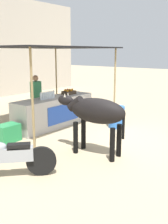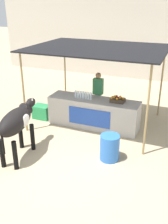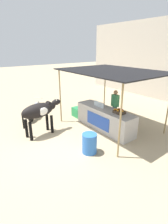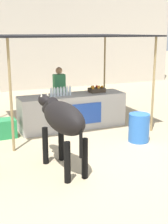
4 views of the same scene
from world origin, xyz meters
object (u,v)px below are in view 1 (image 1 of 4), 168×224
object	(u,v)px
fruit_crate	(69,92)
motorcycle_parked	(9,157)
cow	(95,112)
cooler_box	(8,133)
water_barrel	(117,117)
stall_counter	(55,112)
vendor_behind_counter	(36,99)

from	to	relation	value
fruit_crate	motorcycle_parked	size ratio (longest dim) A/B	0.32
fruit_crate	cow	xyz separation A→B (m)	(-1.96, -2.56, -0.00)
cooler_box	water_barrel	size ratio (longest dim) A/B	0.85
cooler_box	water_barrel	bearing A→B (deg)	-28.21
cooler_box	motorcycle_parked	distance (m)	2.23
water_barrel	motorcycle_parked	size ratio (longest dim) A/B	0.51
stall_counter	fruit_crate	world-z (taller)	fruit_crate
stall_counter	vendor_behind_counter	xyz separation A→B (m)	(-0.12, 0.75, 0.37)
cooler_box	cow	distance (m)	2.65
stall_counter	water_barrel	distance (m)	2.05
water_barrel	cooler_box	bearing A→B (deg)	151.79
water_barrel	vendor_behind_counter	bearing A→B (deg)	116.24
cow	motorcycle_parked	distance (m)	2.20
motorcycle_parked	cooler_box	bearing A→B (deg)	55.02
stall_counter	vendor_behind_counter	bearing A→B (deg)	99.14
stall_counter	motorcycle_parked	xyz separation A→B (m)	(-3.21, -1.92, -0.05)
cooler_box	water_barrel	xyz separation A→B (m)	(3.03, -1.63, 0.11)
vendor_behind_counter	water_barrel	xyz separation A→B (m)	(1.22, -2.48, -0.50)
stall_counter	cow	bearing A→B (deg)	-115.20
water_barrel	stall_counter	bearing A→B (deg)	122.53
vendor_behind_counter	fruit_crate	bearing A→B (deg)	-37.73
fruit_crate	motorcycle_parked	distance (m)	4.49
stall_counter	fruit_crate	distance (m)	0.96
fruit_crate	water_barrel	xyz separation A→B (m)	(0.32, -1.78, -0.68)
stall_counter	water_barrel	size ratio (longest dim) A/B	4.23
stall_counter	motorcycle_parked	bearing A→B (deg)	-149.12
water_barrel	fruit_crate	bearing A→B (deg)	100.18
cooler_box	vendor_behind_counter	bearing A→B (deg)	25.14
vendor_behind_counter	motorcycle_parked	xyz separation A→B (m)	(-3.08, -2.67, -0.42)
vendor_behind_counter	motorcycle_parked	world-z (taller)	vendor_behind_counter
cooler_box	stall_counter	bearing A→B (deg)	2.88
stall_counter	motorcycle_parked	world-z (taller)	stall_counter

